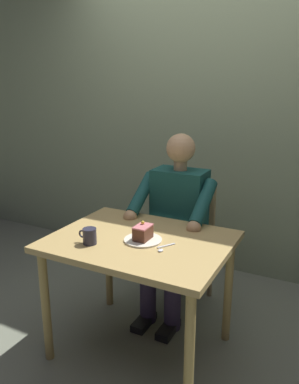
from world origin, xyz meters
TOP-DOWN VIEW (x-y plane):
  - ground_plane at (0.00, 0.00)m, footprint 14.00×14.00m
  - cafe_rear_panel at (0.00, -1.33)m, footprint 6.40×0.12m
  - dining_table at (0.00, 0.00)m, footprint 1.00×0.77m
  - chair at (0.00, -0.67)m, footprint 0.42×0.42m
  - seated_person at (0.00, -0.49)m, footprint 0.53×0.58m
  - dessert_plate at (-0.03, 0.02)m, footprint 0.21×0.21m
  - cake_slice at (-0.03, 0.02)m, footprint 0.08×0.11m
  - coffee_cup at (0.21, 0.19)m, footprint 0.11×0.08m
  - dessert_spoon at (-0.18, 0.07)m, footprint 0.07×0.14m

SIDE VIEW (x-z plane):
  - ground_plane at x=0.00m, z-range 0.00..0.00m
  - chair at x=0.00m, z-range 0.04..0.93m
  - dining_table at x=0.00m, z-range 0.27..1.00m
  - seated_person at x=0.00m, z-range 0.02..1.28m
  - dessert_spoon at x=-0.18m, z-range 0.72..0.73m
  - dessert_plate at x=-0.03m, z-range 0.73..0.74m
  - coffee_cup at x=0.21m, z-range 0.73..0.82m
  - cake_slice at x=-0.03m, z-range 0.73..0.83m
  - cafe_rear_panel at x=0.00m, z-range 0.00..3.00m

